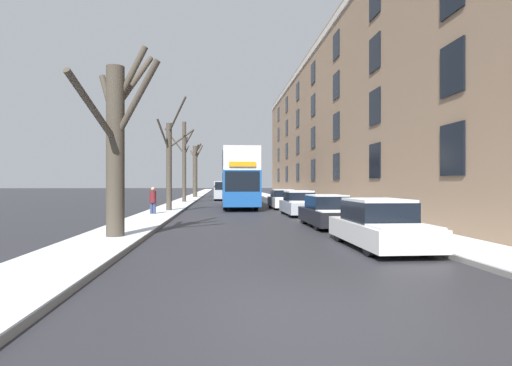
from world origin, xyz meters
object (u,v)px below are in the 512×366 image
(parked_car_0, at_px, (379,225))
(parked_car_1, at_px, (327,212))
(bare_tree_left_0, at_px, (117,141))
(bare_tree_left_2, at_px, (184,160))
(bare_tree_left_1, at_px, (170,163))
(parked_car_3, at_px, (283,200))
(pedestrian_left_sidewalk, at_px, (153,200))
(parked_car_2, at_px, (299,204))
(oncoming_van, at_px, (223,190))
(bare_tree_left_3, at_px, (195,169))
(double_decker_bus, at_px, (238,176))

(parked_car_0, distance_m, parked_car_1, 5.72)
(bare_tree_left_0, distance_m, bare_tree_left_2, 24.91)
(bare_tree_left_1, height_order, parked_car_1, bare_tree_left_1)
(parked_car_1, distance_m, parked_car_3, 12.66)
(parked_car_1, bearing_deg, pedestrian_left_sidewalk, 144.21)
(parked_car_0, relative_size, parked_car_3, 0.98)
(parked_car_2, bearing_deg, parked_car_1, -90.00)
(bare_tree_left_1, bearing_deg, oncoming_van, 79.66)
(bare_tree_left_3, xyz_separation_m, pedestrian_left_sidewalk, (-0.59, -28.55, -2.82))
(bare_tree_left_0, height_order, parked_car_3, bare_tree_left_0)
(oncoming_van, bearing_deg, bare_tree_left_2, -117.06)
(double_decker_bus, bearing_deg, parked_car_1, -77.59)
(bare_tree_left_1, height_order, parked_car_3, bare_tree_left_1)
(bare_tree_left_2, distance_m, parked_car_3, 12.31)
(parked_car_2, bearing_deg, bare_tree_left_1, 161.01)
(bare_tree_left_3, bearing_deg, oncoming_van, -59.49)
(bare_tree_left_3, xyz_separation_m, parked_car_3, (7.91, -22.02, -3.08))
(parked_car_3, distance_m, oncoming_van, 16.56)
(double_decker_bus, relative_size, parked_car_0, 2.67)
(bare_tree_left_3, bearing_deg, parked_car_2, -74.41)
(bare_tree_left_0, height_order, double_decker_bus, bare_tree_left_0)
(parked_car_1, height_order, pedestrian_left_sidewalk, pedestrian_left_sidewalk)
(bare_tree_left_1, bearing_deg, bare_tree_left_0, -90.54)
(parked_car_1, bearing_deg, parked_car_2, 90.00)
(parked_car_2, height_order, oncoming_van, oncoming_van)
(parked_car_0, bearing_deg, bare_tree_left_2, 106.76)
(oncoming_van, xyz_separation_m, pedestrian_left_sidewalk, (-4.16, -22.50, -0.24))
(bare_tree_left_1, distance_m, parked_car_1, 12.30)
(bare_tree_left_0, xyz_separation_m, pedestrian_left_sidewalk, (-0.46, 9.77, -2.37))
(parked_car_1, height_order, oncoming_van, oncoming_van)
(oncoming_van, height_order, pedestrian_left_sidewalk, oncoming_van)
(parked_car_0, xyz_separation_m, pedestrian_left_sidewalk, (-8.51, 11.85, 0.27))
(bare_tree_left_3, bearing_deg, parked_car_1, -77.14)
(bare_tree_left_3, distance_m, pedestrian_left_sidewalk, 28.69)
(bare_tree_left_1, distance_m, pedestrian_left_sidewalk, 3.76)
(parked_car_1, relative_size, pedestrian_left_sidewalk, 2.60)
(bare_tree_left_1, distance_m, double_decker_bus, 7.41)
(bare_tree_left_0, height_order, bare_tree_left_2, bare_tree_left_2)
(parked_car_3, xyz_separation_m, oncoming_van, (-4.35, 15.97, 0.50))
(parked_car_1, distance_m, parked_car_2, 6.31)
(pedestrian_left_sidewalk, bearing_deg, parked_car_0, 131.21)
(parked_car_0, relative_size, parked_car_1, 1.00)
(bare_tree_left_1, bearing_deg, parked_car_3, 24.58)
(bare_tree_left_3, xyz_separation_m, parked_car_1, (7.91, -34.68, -3.11))
(parked_car_0, height_order, oncoming_van, oncoming_van)
(bare_tree_left_2, height_order, parked_car_3, bare_tree_left_2)
(bare_tree_left_0, bearing_deg, parked_car_1, 24.34)
(parked_car_2, relative_size, parked_car_3, 0.97)
(oncoming_van, bearing_deg, parked_car_2, -78.97)
(bare_tree_left_0, relative_size, pedestrian_left_sidewalk, 3.96)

